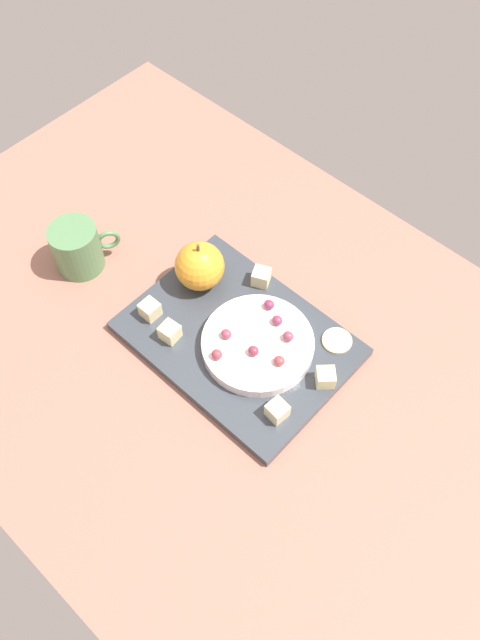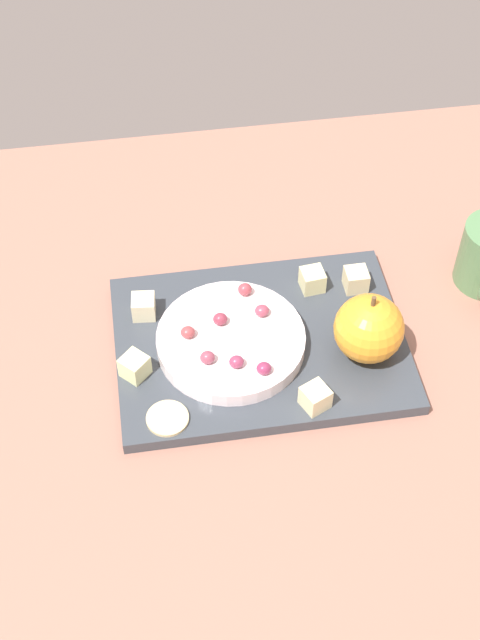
# 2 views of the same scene
# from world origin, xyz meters

# --- Properties ---
(table) EXTENTS (1.30, 0.80, 0.05)m
(table) POSITION_xyz_m (0.00, 0.00, 0.02)
(table) COLOR #966454
(table) RESTS_ON ground
(platter) EXTENTS (0.33, 0.24, 0.02)m
(platter) POSITION_xyz_m (0.04, -0.02, 0.06)
(platter) COLOR #363D44
(platter) RESTS_ON table
(serving_dish) EXTENTS (0.17, 0.17, 0.02)m
(serving_dish) POSITION_xyz_m (0.00, -0.03, 0.07)
(serving_dish) COLOR white
(serving_dish) RESTS_ON platter
(apple_whole) EXTENTS (0.08, 0.08, 0.08)m
(apple_whole) POSITION_xyz_m (0.15, -0.06, 0.10)
(apple_whole) COLOR orange
(apple_whole) RESTS_ON platter
(apple_stem) EXTENTS (0.01, 0.01, 0.01)m
(apple_stem) POSITION_xyz_m (0.15, -0.06, 0.15)
(apple_stem) COLOR brown
(apple_stem) RESTS_ON apple_whole
(cheese_cube_0) EXTENTS (0.03, 0.03, 0.03)m
(cheese_cube_0) POSITION_xyz_m (0.16, 0.04, 0.08)
(cheese_cube_0) COLOR beige
(cheese_cube_0) RESTS_ON platter
(cheese_cube_1) EXTENTS (0.04, 0.04, 0.03)m
(cheese_cube_1) POSITION_xyz_m (0.08, -0.12, 0.08)
(cheese_cube_1) COLOR beige
(cheese_cube_1) RESTS_ON platter
(cheese_cube_2) EXTENTS (0.03, 0.03, 0.03)m
(cheese_cube_2) POSITION_xyz_m (-0.09, 0.04, 0.08)
(cheese_cube_2) COLOR beige
(cheese_cube_2) RESTS_ON platter
(cheese_cube_3) EXTENTS (0.03, 0.03, 0.03)m
(cheese_cube_3) POSITION_xyz_m (0.11, 0.05, 0.08)
(cheese_cube_3) COLOR beige
(cheese_cube_3) RESTS_ON platter
(cheese_cube_4) EXTENTS (0.04, 0.04, 0.03)m
(cheese_cube_4) POSITION_xyz_m (-0.11, -0.05, 0.08)
(cheese_cube_4) COLOR beige
(cheese_cube_4) RESTS_ON platter
(cracker_0) EXTENTS (0.05, 0.05, 0.00)m
(cracker_0) POSITION_xyz_m (-0.08, -0.12, 0.07)
(cracker_0) COLOR #D3BE8A
(cracker_0) RESTS_ON platter
(grape_0) EXTENTS (0.02, 0.02, 0.01)m
(grape_0) POSITION_xyz_m (0.03, -0.08, 0.09)
(grape_0) COLOR #862D4E
(grape_0) RESTS_ON serving_dish
(grape_1) EXTENTS (0.02, 0.02, 0.01)m
(grape_1) POSITION_xyz_m (-0.05, -0.02, 0.09)
(grape_1) COLOR #973F43
(grape_1) RESTS_ON serving_dish
(grape_2) EXTENTS (0.02, 0.02, 0.02)m
(grape_2) POSITION_xyz_m (-0.03, -0.06, 0.09)
(grape_2) COLOR #8C3F52
(grape_2) RESTS_ON serving_dish
(grape_3) EXTENTS (0.02, 0.02, 0.01)m
(grape_3) POSITION_xyz_m (-0.01, -0.01, 0.09)
(grape_3) COLOR #883143
(grape_3) RESTS_ON serving_dish
(grape_4) EXTENTS (0.02, 0.02, 0.01)m
(grape_4) POSITION_xyz_m (0.04, 0.00, 0.09)
(grape_4) COLOR #973D51
(grape_4) RESTS_ON serving_dish
(grape_5) EXTENTS (0.02, 0.02, 0.02)m
(grape_5) POSITION_xyz_m (0.03, 0.04, 0.09)
(grape_5) COLOR #9B3B45
(grape_5) RESTS_ON serving_dish
(grape_6) EXTENTS (0.02, 0.02, 0.01)m
(grape_6) POSITION_xyz_m (-0.00, -0.07, 0.09)
(grape_6) COLOR #8A3451
(grape_6) RESTS_ON serving_dish
(cup) EXTENTS (0.08, 0.10, 0.08)m
(cup) POSITION_xyz_m (0.33, 0.05, 0.09)
(cup) COLOR #527E4F
(cup) RESTS_ON table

